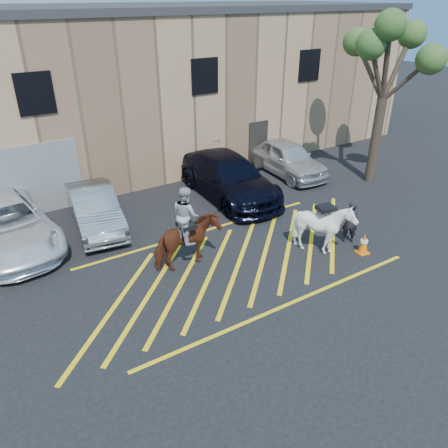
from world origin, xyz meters
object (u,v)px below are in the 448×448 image
car_white_pickup (5,224)px  car_white_suv (287,158)px  handler (350,222)px  car_silver_sedan (95,209)px  car_blue_suv (228,177)px  tree (390,51)px  saddled_white (323,227)px  mounted_bay (187,236)px  traffic_cone (364,243)px

car_white_pickup → car_white_suv: size_ratio=1.27×
car_white_suv → handler: bearing=-107.3°
car_silver_sedan → car_blue_suv: size_ratio=0.74×
car_blue_suv → tree: (6.51, -2.06, 4.82)m
car_white_pickup → car_blue_suv: car_blue_suv is taller
car_white_suv → handler: 6.70m
car_white_pickup → car_white_suv: 12.55m
handler → tree: (5.07, 3.52, 4.92)m
car_silver_sedan → car_blue_suv: bearing=4.9°
car_white_pickup → handler: car_white_pickup is taller
saddled_white → car_blue_suv: bearing=91.7°
car_white_pickup → mounted_bay: size_ratio=2.15×
mounted_bay → car_white_pickup: bearing=136.3°
car_white_pickup → tree: bearing=-14.9°
car_white_suv → car_blue_suv: bearing=-166.3°
car_silver_sedan → car_white_suv: (9.52, 0.47, 0.06)m
car_white_suv → saddled_white: size_ratio=2.46×
handler → saddled_white: size_ratio=0.82×
car_white_suv → car_white_pickup: bearing=-175.6°
handler → car_white_pickup: bearing=4.5°
car_blue_suv → handler: size_ratio=3.88×
car_white_pickup → car_blue_suv: (8.74, -0.46, 0.05)m
traffic_cone → tree: bearing=39.9°
car_blue_suv → traffic_cone: size_ratio=8.22×
handler → mounted_bay: mounted_bay is taller
mounted_bay → traffic_cone: (5.39, -2.41, -0.74)m
car_white_pickup → traffic_cone: (10.05, -6.87, -0.46)m
car_white_suv → saddled_white: (-3.63, -6.29, 0.13)m
tree → car_silver_sedan: bearing=169.4°
car_silver_sedan → mounted_bay: bearing=-61.7°
car_blue_suv → mounted_bay: 5.72m
car_silver_sedan → saddled_white: 8.28m
car_blue_suv → car_white_suv: 3.87m
mounted_bay → saddled_white: size_ratio=1.45×
mounted_bay → handler: bearing=-16.0°
saddled_white → handler: bearing=0.6°
car_blue_suv → handler: 5.76m
traffic_cone → car_silver_sedan: bearing=136.6°
saddled_white → traffic_cone: bearing=-35.6°
car_blue_suv → saddled_white: saddled_white is taller
car_white_suv → tree: 6.24m
handler → traffic_cone: bearing=115.7°
car_white_pickup → handler: (10.19, -6.04, -0.05)m
car_silver_sedan → handler: bearing=-31.9°
car_blue_suv → car_white_suv: (3.80, 0.70, -0.08)m
traffic_cone → car_white_suv: bearing=70.6°
traffic_cone → mounted_bay: bearing=155.9°
car_white_suv → handler: (-2.36, -6.27, -0.02)m
handler → tree: tree is taller
car_white_suv → handler: car_white_suv is taller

